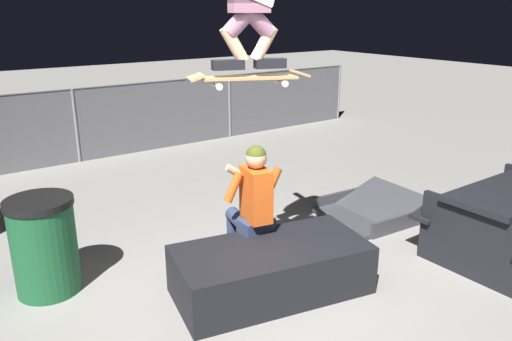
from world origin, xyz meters
TOP-DOWN VIEW (x-y plane):
  - ground_plane at (0.00, 0.00)m, footprint 40.00×40.00m
  - ledge_box_main at (0.17, 0.15)m, footprint 1.85×1.15m
  - person_sitting_on_ledge at (0.27, 0.60)m, footprint 0.59×0.78m
  - skateboard at (0.10, 0.39)m, footprint 1.03×0.50m
  - kicker_ramp at (2.22, 0.81)m, footprint 1.15×1.07m
  - trash_bin at (-1.46, 1.35)m, footprint 0.59×0.59m
  - fence_back at (0.00, 5.25)m, footprint 12.05×0.05m

SIDE VIEW (x-z plane):
  - ground_plane at x=0.00m, z-range 0.00..0.00m
  - kicker_ramp at x=2.22m, z-range -0.13..0.26m
  - ledge_box_main at x=0.17m, z-range 0.00..0.45m
  - trash_bin at x=-1.46m, z-range 0.00..0.89m
  - fence_back at x=0.00m, z-range 0.04..1.29m
  - person_sitting_on_ledge at x=0.27m, z-range 0.06..1.35m
  - skateboard at x=0.10m, z-range 1.85..1.98m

